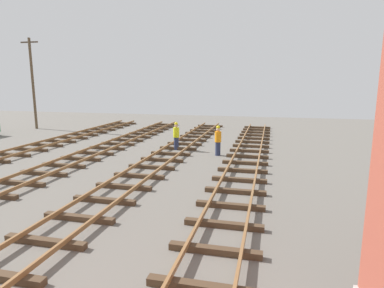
{
  "coord_description": "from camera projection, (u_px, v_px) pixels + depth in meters",
  "views": [
    {
      "loc": [
        2.1,
        0.24,
        4.49
      ],
      "look_at": [
        -1.32,
        14.41,
        1.74
      ],
      "focal_mm": 30.95,
      "sensor_mm": 36.0,
      "label": 1
    }
  ],
  "objects": [
    {
      "name": "utility_pole_far",
      "position": [
        33.0,
        82.0,
        31.34
      ],
      "size": [
        1.8,
        0.24,
        8.51
      ],
      "color": "brown",
      "rests_on": "ground"
    },
    {
      "name": "track_worker_foreground",
      "position": [
        218.0,
        141.0,
        20.31
      ],
      "size": [
        0.4,
        0.4,
        1.87
      ],
      "color": "#262D4C",
      "rests_on": "ground"
    },
    {
      "name": "track_worker_distant",
      "position": [
        176.0,
        136.0,
        22.02
      ],
      "size": [
        0.4,
        0.4,
        1.87
      ],
      "color": "#262D4C",
      "rests_on": "ground"
    }
  ]
}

